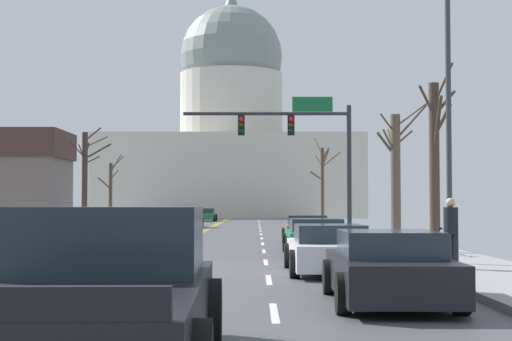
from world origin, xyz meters
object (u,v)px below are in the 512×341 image
sedan_near_00 (309,230)px  sedan_near_03 (392,269)px  sedan_near_02 (332,250)px  sedan_oncoming_02 (155,217)px  street_lamp_right (442,91)px  signal_gantry (304,137)px  sedan_oncoming_00 (169,223)px  pedestrian_00 (454,229)px  bicycle_parked (441,243)px  sedan_oncoming_01 (192,219)px  sedan_near_01 (318,237)px  sedan_oncoming_03 (209,215)px  pickup_truck_near_04 (105,301)px

sedan_near_00 → sedan_near_03: size_ratio=1.02×
sedan_near_02 → sedan_oncoming_02: size_ratio=1.05×
sedan_near_00 → street_lamp_right: bearing=-77.9°
street_lamp_right → sedan_oncoming_02: size_ratio=1.71×
signal_gantry → sedan_oncoming_00: signal_gantry is taller
pedestrian_00 → bicycle_parked: (0.90, 5.17, -0.57)m
street_lamp_right → sedan_oncoming_02: (-13.34, 44.76, -3.98)m
sedan_oncoming_01 → bicycle_parked: sedan_oncoming_01 is taller
signal_gantry → sedan_near_01: size_ratio=1.76×
signal_gantry → bicycle_parked: (3.34, -13.09, -4.32)m
bicycle_parked → sedan_oncoming_03: bearing=101.0°
sedan_near_03 → sedan_near_02: bearing=94.4°
signal_gantry → bicycle_parked: signal_gantry is taller
sedan_oncoming_01 → bicycle_parked: bearing=-72.3°
sedan_near_02 → pickup_truck_near_04: pickup_truck_near_04 is taller
sedan_oncoming_01 → sedan_oncoming_02: (-3.83, 9.11, -0.01)m
sedan_near_03 → pickup_truck_near_04: pickup_truck_near_04 is taller
pickup_truck_near_04 → sedan_near_00: bearing=81.8°
sedan_oncoming_01 → pickup_truck_near_04: bearing=-86.1°
sedan_near_01 → sedan_oncoming_01: (-6.75, 29.81, 0.03)m
pickup_truck_near_04 → bicycle_parked: bearing=66.5°
sedan_near_02 → sedan_oncoming_00: bearing=104.6°
sedan_oncoming_02 → sedan_oncoming_01: bearing=-67.2°
pickup_truck_near_04 → sedan_oncoming_02: 57.74m
sedan_oncoming_00 → bicycle_parked: sedan_oncoming_00 is taller
pedestrian_00 → bicycle_parked: bearing=80.2°
sedan_near_00 → pedestrian_00: 14.28m
sedan_near_02 → bicycle_parked: sedan_near_02 is taller
sedan_near_03 → sedan_oncoming_00: (-7.47, 32.86, -0.01)m
sedan_near_00 → sedan_oncoming_01: (-6.88, 23.30, 0.03)m
pickup_truck_near_04 → pedestrian_00: 12.42m
pedestrian_00 → sedan_oncoming_01: bearing=104.1°
signal_gantry → sedan_near_00: 5.98m
sedan_near_03 → sedan_oncoming_02: size_ratio=0.99×
signal_gantry → sedan_oncoming_01: size_ratio=1.74×
sedan_near_00 → pickup_truck_near_04: size_ratio=0.83×
sedan_near_03 → pedestrian_00: 5.88m
sedan_near_00 → sedan_oncoming_02: sedan_oncoming_02 is taller
sedan_oncoming_03 → bicycle_parked: size_ratio=2.57×
sedan_near_02 → sedan_near_03: (0.45, -5.87, 0.03)m
sedan_near_03 → signal_gantry: bearing=90.2°
bicycle_parked → sedan_near_02: bearing=-128.6°
pedestrian_00 → sedan_near_03: bearing=-113.9°
street_lamp_right → signal_gantry: bearing=98.9°
street_lamp_right → sedan_oncoming_00: 27.96m
sedan_oncoming_00 → sedan_oncoming_02: (-3.35, 18.96, 0.03)m
street_lamp_right → sedan_oncoming_00: street_lamp_right is taller
street_lamp_right → pedestrian_00: 3.91m
pickup_truck_near_04 → sedan_oncoming_03: bearing=92.8°
sedan_oncoming_03 → pickup_truck_near_04: bearing=-87.2°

